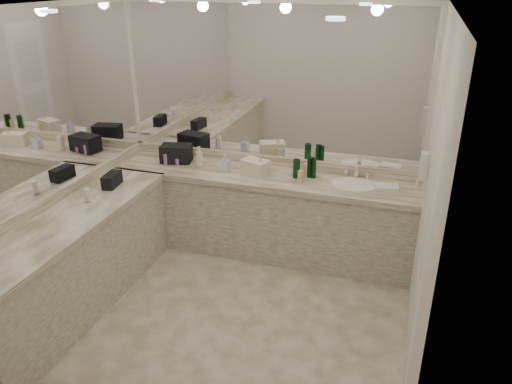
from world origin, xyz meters
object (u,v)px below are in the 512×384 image
(black_toiletry_bag, at_px, (176,154))
(cream_cosmetic_case, at_px, (255,167))
(soap_bottle_a, at_px, (199,156))
(wall_phone, at_px, (423,166))
(sink, at_px, (354,185))
(soap_bottle_b, at_px, (225,163))
(soap_bottle_c, at_px, (261,167))
(hand_towel, at_px, (386,187))

(black_toiletry_bag, bearing_deg, cream_cosmetic_case, -5.03)
(black_toiletry_bag, height_order, cream_cosmetic_case, black_toiletry_bag)
(soap_bottle_a, bearing_deg, black_toiletry_bag, 170.32)
(wall_phone, relative_size, soap_bottle_a, 1.06)
(sink, height_order, wall_phone, wall_phone)
(sink, height_order, cream_cosmetic_case, cream_cosmetic_case)
(soap_bottle_b, height_order, soap_bottle_c, soap_bottle_c)
(wall_phone, relative_size, soap_bottle_b, 1.34)
(black_toiletry_bag, xyz_separation_m, hand_towel, (2.27, -0.06, -0.07))
(sink, bearing_deg, soap_bottle_c, -177.88)
(hand_towel, bearing_deg, cream_cosmetic_case, -179.17)
(wall_phone, bearing_deg, sink, 140.43)
(sink, xyz_separation_m, soap_bottle_b, (-1.34, -0.03, 0.09))
(black_toiletry_bag, xyz_separation_m, soap_bottle_c, (1.00, -0.09, -0.00))
(soap_bottle_a, relative_size, soap_bottle_c, 1.25)
(wall_phone, distance_m, black_toiletry_bag, 2.64)
(cream_cosmetic_case, height_order, soap_bottle_c, soap_bottle_c)
(black_toiletry_bag, relative_size, soap_bottle_c, 1.80)
(black_toiletry_bag, distance_m, cream_cosmetic_case, 0.94)
(soap_bottle_c, bearing_deg, soap_bottle_a, 176.50)
(cream_cosmetic_case, relative_size, soap_bottle_c, 1.55)
(cream_cosmetic_case, distance_m, soap_bottle_c, 0.06)
(hand_towel, bearing_deg, wall_phone, -59.50)
(soap_bottle_c, bearing_deg, hand_towel, 1.39)
(cream_cosmetic_case, bearing_deg, hand_towel, 20.34)
(black_toiletry_bag, bearing_deg, hand_towel, -1.60)
(sink, height_order, soap_bottle_b, soap_bottle_b)
(black_toiletry_bag, relative_size, cream_cosmetic_case, 1.17)
(soap_bottle_b, bearing_deg, cream_cosmetic_case, 0.77)
(cream_cosmetic_case, height_order, hand_towel, cream_cosmetic_case)
(cream_cosmetic_case, bearing_deg, sink, 20.86)
(wall_phone, relative_size, cream_cosmetic_case, 0.86)
(black_toiletry_bag, bearing_deg, soap_bottle_c, -5.37)
(sink, distance_m, wall_phone, 0.91)
(wall_phone, bearing_deg, soap_bottle_b, 166.38)
(black_toiletry_bag, height_order, soap_bottle_b, black_toiletry_bag)
(cream_cosmetic_case, relative_size, hand_towel, 1.24)
(wall_phone, bearing_deg, cream_cosmetic_case, 163.61)
(sink, distance_m, cream_cosmetic_case, 1.02)
(wall_phone, distance_m, soap_bottle_a, 2.34)
(sink, xyz_separation_m, soap_bottle_a, (-1.65, 0.01, 0.12))
(sink, xyz_separation_m, black_toiletry_bag, (-1.95, 0.06, 0.10))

